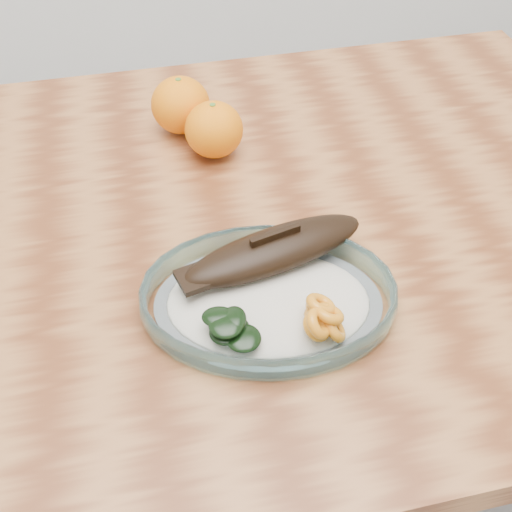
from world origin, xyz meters
name	(u,v)px	position (x,y,z in m)	size (l,w,h in m)	color
ground	(234,491)	(0.00, 0.00, 0.00)	(3.00, 3.00, 0.00)	slate
dining_table	(222,273)	(0.00, 0.00, 0.65)	(1.20, 0.80, 0.75)	brown
plated_meal	(269,294)	(0.03, -0.15, 0.77)	(0.58, 0.58, 0.08)	white
orange_left	(181,105)	(-0.02, 0.20, 0.79)	(0.08, 0.08, 0.08)	#FF6305
orange_right	(214,130)	(0.02, 0.14, 0.79)	(0.08, 0.08, 0.08)	#FF6305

